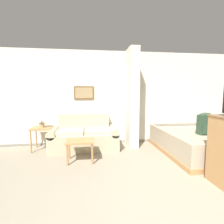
# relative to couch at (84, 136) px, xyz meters

# --- Properties ---
(wall_back) EXTENTS (7.12, 0.16, 2.60)m
(wall_back) POSITION_rel_couch_xyz_m (1.15, 0.48, 0.98)
(wall_back) COLOR silver
(wall_back) RESTS_ON ground_plane
(wall_partition_pillar) EXTENTS (0.24, 0.66, 2.60)m
(wall_partition_pillar) POSITION_rel_couch_xyz_m (1.28, 0.09, 0.99)
(wall_partition_pillar) COLOR silver
(wall_partition_pillar) RESTS_ON ground_plane
(couch) EXTENTS (1.74, 0.84, 0.87)m
(couch) POSITION_rel_couch_xyz_m (0.00, 0.00, 0.00)
(couch) COLOR #B7AD8E
(couch) RESTS_ON ground_plane
(coffee_table) EXTENTS (0.57, 0.44, 0.46)m
(coffee_table) POSITION_rel_couch_xyz_m (-0.06, -0.88, 0.07)
(coffee_table) COLOR #B27F4C
(coffee_table) RESTS_ON ground_plane
(side_table) EXTENTS (0.49, 0.49, 0.58)m
(side_table) POSITION_rel_couch_xyz_m (-1.05, 0.03, 0.18)
(side_table) COLOR #B27F4C
(side_table) RESTS_ON ground_plane
(table_lamp) EXTENTS (0.31, 0.31, 0.42)m
(table_lamp) POSITION_rel_couch_xyz_m (-1.05, 0.03, 0.55)
(table_lamp) COLOR tan
(table_lamp) RESTS_ON side_table
(bed) EXTENTS (1.57, 2.15, 0.54)m
(bed) POSITION_rel_couch_xyz_m (2.66, -0.69, -0.04)
(bed) COLOR #B27F4C
(bed) RESTS_ON ground_plane
(backpack) EXTENTS (0.31, 0.19, 0.48)m
(backpack) POSITION_rel_couch_xyz_m (2.63, -1.06, 0.47)
(backpack) COLOR #2D4733
(backpack) RESTS_ON bed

